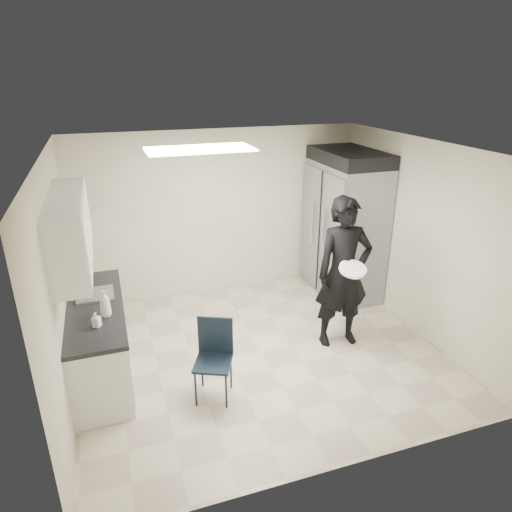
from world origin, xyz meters
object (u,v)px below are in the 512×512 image
object	(u,v)px
man_tuxedo	(343,273)
folding_chair	(213,363)
lower_counter	(99,342)
commercial_fridge	(344,230)

from	to	relation	value
man_tuxedo	folding_chair	bearing A→B (deg)	-157.75
lower_counter	folding_chair	size ratio (longest dim) A/B	2.15
lower_counter	folding_chair	bearing A→B (deg)	-36.26
folding_chair	man_tuxedo	size ratio (longest dim) A/B	0.44
commercial_fridge	man_tuxedo	bearing A→B (deg)	-118.92
man_tuxedo	commercial_fridge	bearing A→B (deg)	66.18
lower_counter	commercial_fridge	distance (m)	3.98
folding_chair	man_tuxedo	distance (m)	2.03
lower_counter	commercial_fridge	xyz separation A→B (m)	(3.78, 1.07, 0.62)
lower_counter	commercial_fridge	world-z (taller)	commercial_fridge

